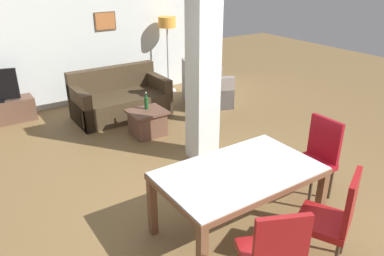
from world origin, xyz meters
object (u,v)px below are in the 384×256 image
object	(u,v)px
coffee_table	(148,122)
dining_table	(239,182)
bottle	(146,103)
standing_person	(203,68)
sofa	(120,100)
armchair	(205,90)
floor_lamp	(167,29)
dining_chair_head_right	(316,156)
dining_chair_near_right	(333,216)
dining_chair_near_left	(273,254)

from	to	relation	value
coffee_table	dining_table	bearing A→B (deg)	-97.15
bottle	standing_person	size ratio (longest dim) A/B	0.17
sofa	armchair	bearing A→B (deg)	167.60
bottle	floor_lamp	xyz separation A→B (m)	(1.46, 1.77, 0.83)
sofa	bottle	size ratio (longest dim) A/B	5.89
dining_table	coffee_table	bearing A→B (deg)	82.85
dining_table	dining_chair_head_right	distance (m)	1.22
armchair	coffee_table	distance (m)	1.84
dining_chair_head_right	armchair	xyz separation A→B (m)	(0.81, 3.43, -0.24)
floor_lamp	dining_table	bearing A→B (deg)	-111.92
dining_chair_head_right	coffee_table	bearing A→B (deg)	17.89
armchair	floor_lamp	bearing A→B (deg)	-150.10
dining_chair_head_right	sofa	distance (m)	3.91
standing_person	bottle	bearing A→B (deg)	85.79
dining_chair_head_right	dining_table	bearing A→B (deg)	90.00
dining_table	standing_person	bearing A→B (deg)	61.66
dining_table	sofa	bearing A→B (deg)	85.01
dining_chair_near_right	standing_person	bearing A→B (deg)	48.23
dining_table	dining_chair_near_left	world-z (taller)	dining_chair_near_left
dining_chair_near_right	coffee_table	distance (m)	3.60
sofa	coffee_table	size ratio (longest dim) A/B	2.89
dining_chair_head_right	floor_lamp	world-z (taller)	floor_lamp
armchair	dining_table	bearing A→B (deg)	-10.38
coffee_table	bottle	bearing A→B (deg)	65.26
bottle	dining_chair_head_right	bearing A→B (deg)	-73.25
dining_chair_head_right	bottle	xyz separation A→B (m)	(-0.84, 2.80, 0.01)
dining_table	coffee_table	world-z (taller)	dining_table
bottle	floor_lamp	bearing A→B (deg)	50.49
dining_table	bottle	world-z (taller)	dining_table
sofa	dining_chair_near_right	bearing A→B (deg)	90.95
floor_lamp	standing_person	bearing A→B (deg)	-101.76
dining_table	dining_chair_near_right	distance (m)	0.96
standing_person	dining_table	bearing A→B (deg)	153.60
dining_chair_head_right	coffee_table	distance (m)	2.88
armchair	floor_lamp	world-z (taller)	floor_lamp
dining_table	sofa	size ratio (longest dim) A/B	0.97
coffee_table	dining_chair_near_left	bearing A→B (deg)	-101.68
dining_chair_near_left	dining_table	bearing A→B (deg)	90.00
armchair	standing_person	world-z (taller)	standing_person
coffee_table	bottle	world-z (taller)	bottle
bottle	standing_person	bearing A→B (deg)	-6.15
armchair	standing_person	size ratio (longest dim) A/B	0.69
standing_person	dining_chair_near_right	bearing A→B (deg)	165.63
armchair	standing_person	bearing A→B (deg)	-17.84
dining_chair_near_left	coffee_table	bearing A→B (deg)	102.56
dining_chair_head_right	standing_person	world-z (taller)	standing_person
dining_table	coffee_table	size ratio (longest dim) A/B	2.80
dining_table	standing_person	size ratio (longest dim) A/B	0.97
dining_chair_near_left	floor_lamp	bearing A→B (deg)	91.92
dining_chair_near_right	dining_chair_near_left	distance (m)	0.82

